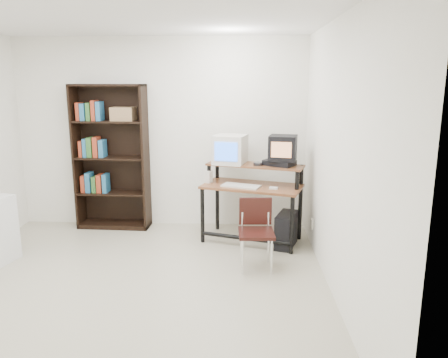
{
  "coord_description": "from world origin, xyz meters",
  "views": [
    {
      "loc": [
        1.1,
        -4.0,
        2.01
      ],
      "look_at": [
        0.91,
        1.1,
        0.87
      ],
      "focal_mm": 35.0,
      "sensor_mm": 36.0,
      "label": 1
    }
  ],
  "objects_px": {
    "pc_tower": "(286,230)",
    "school_chair": "(256,226)",
    "computer_desk": "(252,188)",
    "crt_tv": "(283,148)",
    "crt_monitor": "(230,149)",
    "bookshelf": "(112,156)"
  },
  "relations": [
    {
      "from": "computer_desk",
      "to": "crt_tv",
      "type": "height_order",
      "value": "crt_tv"
    },
    {
      "from": "school_chair",
      "to": "pc_tower",
      "type": "bearing_deg",
      "value": 54.8
    },
    {
      "from": "pc_tower",
      "to": "school_chair",
      "type": "height_order",
      "value": "school_chair"
    },
    {
      "from": "crt_tv",
      "to": "school_chair",
      "type": "xyz_separation_m",
      "value": [
        -0.35,
        -0.84,
        -0.74
      ]
    },
    {
      "from": "school_chair",
      "to": "bookshelf",
      "type": "distance_m",
      "value": 2.41
    },
    {
      "from": "bookshelf",
      "to": "crt_tv",
      "type": "bearing_deg",
      "value": -8.94
    },
    {
      "from": "crt_tv",
      "to": "pc_tower",
      "type": "height_order",
      "value": "crt_tv"
    },
    {
      "from": "crt_monitor",
      "to": "bookshelf",
      "type": "height_order",
      "value": "bookshelf"
    },
    {
      "from": "crt_tv",
      "to": "school_chair",
      "type": "relative_size",
      "value": 0.51
    },
    {
      "from": "pc_tower",
      "to": "school_chair",
      "type": "distance_m",
      "value": 0.78
    },
    {
      "from": "computer_desk",
      "to": "pc_tower",
      "type": "relative_size",
      "value": 3.0
    },
    {
      "from": "computer_desk",
      "to": "school_chair",
      "type": "xyz_separation_m",
      "value": [
        0.02,
        -0.82,
        -0.23
      ]
    },
    {
      "from": "computer_desk",
      "to": "bookshelf",
      "type": "bearing_deg",
      "value": -176.58
    },
    {
      "from": "crt_tv",
      "to": "bookshelf",
      "type": "bearing_deg",
      "value": -179.8
    },
    {
      "from": "crt_monitor",
      "to": "school_chair",
      "type": "xyz_separation_m",
      "value": [
        0.31,
        -1.02,
        -0.69
      ]
    },
    {
      "from": "crt_monitor",
      "to": "bookshelf",
      "type": "bearing_deg",
      "value": -176.02
    },
    {
      "from": "crt_monitor",
      "to": "school_chair",
      "type": "relative_size",
      "value": 0.62
    },
    {
      "from": "bookshelf",
      "to": "computer_desk",
      "type": "bearing_deg",
      "value": -11.62
    },
    {
      "from": "crt_tv",
      "to": "pc_tower",
      "type": "bearing_deg",
      "value": -65.11
    },
    {
      "from": "crt_tv",
      "to": "bookshelf",
      "type": "height_order",
      "value": "bookshelf"
    },
    {
      "from": "crt_monitor",
      "to": "pc_tower",
      "type": "relative_size",
      "value": 1.05
    },
    {
      "from": "pc_tower",
      "to": "bookshelf",
      "type": "relative_size",
      "value": 0.23
    }
  ]
}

